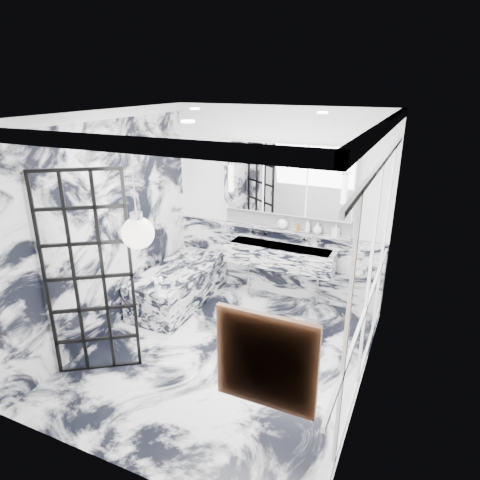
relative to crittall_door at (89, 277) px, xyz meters
The scene contains 25 objects.
floor 1.83m from the crittall_door, 34.27° to the left, with size 3.60×3.60×0.00m, color silver.
ceiling 2.18m from the crittall_door, 34.27° to the left, with size 3.60×3.60×0.00m, color white.
wall_back 2.87m from the crittall_door, 65.66° to the left, with size 3.60×3.60×0.00m, color white.
wall_front 1.56m from the crittall_door, 40.31° to the right, with size 3.60×3.60×0.00m, color white.
wall_left 0.94m from the crittall_door, 117.83° to the left, with size 3.60×3.60×0.00m, color white.
wall_right 2.90m from the crittall_door, 16.11° to the left, with size 3.60×3.60×0.00m, color white.
marble_clad_back 2.90m from the crittall_door, 65.46° to the left, with size 3.18×0.05×1.05m, color silver.
marble_clad_left 0.92m from the crittall_door, 116.99° to the left, with size 0.02×3.56×2.68m, color silver.
panel_molding 2.87m from the crittall_door, 16.22° to the left, with size 0.03×3.40×2.30m, color white.
soap_bottle_a 3.02m from the crittall_door, 56.37° to the left, with size 0.08×0.08×0.20m, color #8C5919.
soap_bottle_b 3.25m from the crittall_door, 50.51° to the left, with size 0.08×0.09×0.18m, color #4C4C51.
soap_bottle_c 3.10m from the crittall_door, 54.14° to the left, with size 0.13×0.13×0.17m, color silver.
face_pot 2.83m from the crittall_door, 62.65° to the left, with size 0.16×0.16×0.16m, color white.
amber_bottle 2.93m from the crittall_door, 58.88° to the left, with size 0.04×0.04×0.10m, color #8C5919.
flower_vase 1.08m from the crittall_door, 77.57° to the left, with size 0.08×0.08×0.12m, color silver.
crittall_door is the anchor object (origin of this frame).
artwork 2.58m from the crittall_door, 21.96° to the right, with size 0.57×0.06×0.57m, color orange.
pendant_light 1.48m from the crittall_door, 25.06° to the right, with size 0.26×0.26×0.26m, color white.
trough_sink 2.74m from the crittall_door, 60.62° to the left, with size 1.60×0.45×0.30m, color silver.
ledge 2.85m from the crittall_door, 62.25° to the left, with size 1.90×0.14×0.04m, color silver.
subway_tile 2.90m from the crittall_door, 62.82° to the left, with size 1.90×0.03×0.23m, color white.
mirror_cabinet 2.93m from the crittall_door, 62.30° to the left, with size 1.90×0.16×1.00m, color white.
sconce_left 2.56m from the crittall_door, 78.23° to the left, with size 0.07×0.07×0.40m, color white.
sconce_right 3.30m from the crittall_door, 48.56° to the left, with size 0.07×0.07×0.40m, color white.
bathtub 1.91m from the crittall_door, 89.94° to the left, with size 0.75×1.65×0.55m, color silver.
Camera 1 is at (1.98, -3.88, 3.12)m, focal length 32.00 mm.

